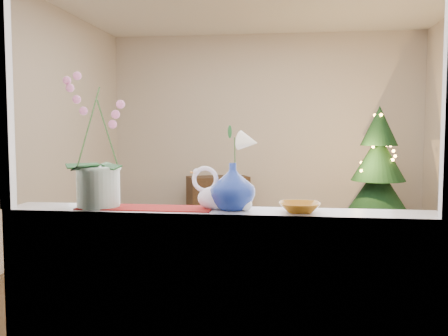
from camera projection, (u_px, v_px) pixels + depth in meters
The scene contains 16 objects.
ground at pixel (252, 263), 4.95m from camera, with size 5.00×5.00×0.00m, color #342315.
wall_back at pixel (265, 127), 7.32m from camera, with size 4.50×0.10×2.70m, color beige.
wall_front at pixel (214, 125), 2.37m from camera, with size 4.50×0.10×2.70m, color beige.
wall_left at pixel (34, 127), 5.13m from camera, with size 0.10×5.00×2.70m, color beige.
window_apron at pixel (215, 308), 2.49m from camera, with size 2.20×0.08×0.88m, color white.
windowsill at pixel (218, 214), 2.54m from camera, with size 2.20×0.26×0.04m, color white.
window_frame at pixel (215, 51), 2.38m from camera, with size 2.22×0.06×1.60m, color white, non-canonical shape.
runner at pixel (145, 208), 2.59m from camera, with size 0.70×0.20×0.01m, color maroon.
orchid_pot at pixel (97, 140), 2.59m from camera, with size 0.24×0.24×0.71m, color beige, non-canonical shape.
swan at pixel (215, 189), 2.55m from camera, with size 0.25×0.11×0.21m, color silver, non-canonical shape.
blue_vase at pixel (233, 183), 2.53m from camera, with size 0.26×0.26×0.28m, color navy.
lily at pixel (233, 135), 2.51m from camera, with size 0.15×0.09×0.21m, color white, non-canonical shape.
paperweight at pixel (246, 205), 2.50m from camera, with size 0.06×0.06×0.06m, color white.
amber_dish at pixel (300, 208), 2.46m from camera, with size 0.17×0.17×0.04m, color #A26516.
xmas_tree at pixel (378, 170), 6.24m from camera, with size 0.88×0.88×1.61m, color black, non-canonical shape.
side_table at pixel (218, 198), 7.24m from camera, with size 0.85×0.43×0.64m, color black.
Camera 1 is at (0.36, -4.86, 1.34)m, focal length 40.00 mm.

